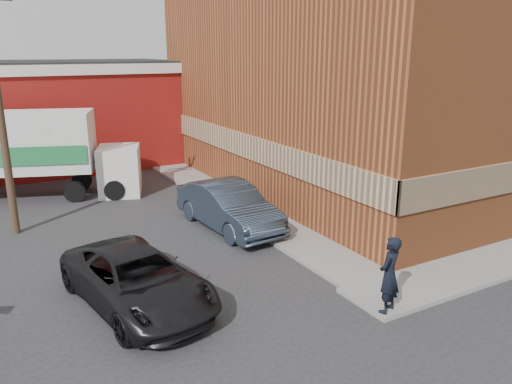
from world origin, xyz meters
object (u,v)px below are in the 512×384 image
brick_building (373,82)px  box_truck (41,149)px  man (389,275)px  warehouse (23,115)px  sedan (229,206)px  suv_a (137,279)px

brick_building → box_truck: brick_building is taller
box_truck → man: bearing=-49.4°
warehouse → man: warehouse is taller
man → sedan: (-0.60, 7.34, -0.24)m
sedan → box_truck: 9.16m
brick_building → box_truck: size_ratio=2.35×
box_truck → suv_a: bearing=-67.1°
warehouse → box_truck: size_ratio=2.10×
warehouse → man: size_ratio=8.61×
brick_building → box_truck: bearing=163.7°
suv_a → box_truck: 11.47m
man → box_truck: bearing=-90.9°
brick_building → box_truck: (-14.49, 4.23, -2.56)m
man → suv_a: 6.12m
suv_a → warehouse: bearing=82.2°
warehouse → suv_a: 18.27m
brick_building → man: bearing=-129.5°
suv_a → box_truck: (-0.73, 11.36, 1.42)m
brick_building → man: size_ratio=9.64×
man → box_truck: size_ratio=0.24×
suv_a → sedan: bearing=31.2°
sedan → warehouse: bearing=105.3°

